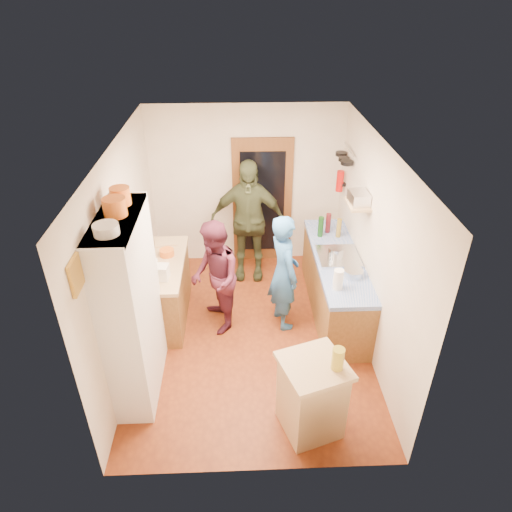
{
  "coord_description": "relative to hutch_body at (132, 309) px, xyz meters",
  "views": [
    {
      "loc": [
        -0.13,
        -4.71,
        4.14
      ],
      "look_at": [
        0.07,
        0.15,
        1.15
      ],
      "focal_mm": 32.0,
      "sensor_mm": 36.0,
      "label": 1
    }
  ],
  "objects": [
    {
      "name": "island_top",
      "position": [
        1.88,
        -0.7,
        -0.22
      ],
      "size": [
        0.79,
        0.79,
        0.05
      ],
      "primitive_type": "cube",
      "rotation": [
        0.0,
        0.0,
        0.33
      ],
      "color": "tan",
      "rests_on": "island_base"
    },
    {
      "name": "door_frame",
      "position": [
        1.55,
        2.77,
        -0.05
      ],
      "size": [
        0.95,
        0.06,
        2.1
      ],
      "primitive_type": "cube",
      "color": "brown",
      "rests_on": "ground"
    },
    {
      "name": "left_counter_top",
      "position": [
        0.1,
        1.25,
        -0.23
      ],
      "size": [
        0.64,
        1.44,
        0.05
      ],
      "primitive_type": "cube",
      "color": "tan",
      "rests_on": "left_counter_base"
    },
    {
      "name": "person_hob",
      "position": [
        1.78,
        1.04,
        -0.28
      ],
      "size": [
        0.55,
        0.69,
        1.65
      ],
      "primitive_type": "imported",
      "rotation": [
        0.0,
        0.0,
        1.86
      ],
      "color": "#2C61A2",
      "rests_on": "ground"
    },
    {
      "name": "pan_hang_b",
      "position": [
        2.7,
        2.35,
        0.8
      ],
      "size": [
        0.16,
        0.16,
        0.05
      ],
      "primitive_type": "cylinder",
      "color": "black",
      "rests_on": "pan_rail"
    },
    {
      "name": "pan_hang_c",
      "position": [
        2.7,
        2.55,
        0.81
      ],
      "size": [
        0.17,
        0.17,
        0.05
      ],
      "primitive_type": "cylinder",
      "color": "black",
      "rests_on": "pan_rail"
    },
    {
      "name": "hob",
      "position": [
        2.5,
        1.27,
        -0.18
      ],
      "size": [
        0.55,
        0.58,
        0.04
      ],
      "primitive_type": "cube",
      "color": "silver",
      "rests_on": "right_counter_top"
    },
    {
      "name": "bottle_a",
      "position": [
        2.35,
        1.88,
        -0.05
      ],
      "size": [
        0.1,
        0.1,
        0.31
      ],
      "primitive_type": "cylinder",
      "rotation": [
        0.0,
        0.0,
        -0.28
      ],
      "color": "#143F14",
      "rests_on": "right_counter_top"
    },
    {
      "name": "orange_pot_a",
      "position": [
        0.0,
        0.04,
        1.19
      ],
      "size": [
        0.22,
        0.22,
        0.18
      ],
      "primitive_type": "cylinder",
      "color": "orange",
      "rests_on": "hutch_top_shelf"
    },
    {
      "name": "fire_extinguisher",
      "position": [
        2.71,
        2.5,
        0.4
      ],
      "size": [
        0.11,
        0.11,
        0.32
      ],
      "primitive_type": "cylinder",
      "color": "red",
      "rests_on": "wall_right"
    },
    {
      "name": "pan_rail",
      "position": [
        2.76,
        2.33,
        0.95
      ],
      "size": [
        0.02,
        0.65,
        0.02
      ],
      "primitive_type": "cylinder",
      "rotation": [
        1.57,
        0.0,
        0.0
      ],
      "color": "silver",
      "rests_on": "wall_right"
    },
    {
      "name": "bottle_b",
      "position": [
        2.48,
        2.0,
        -0.05
      ],
      "size": [
        0.08,
        0.08,
        0.3
      ],
      "primitive_type": "cylinder",
      "rotation": [
        0.0,
        0.0,
        -0.09
      ],
      "color": "#591419",
      "rests_on": "right_counter_top"
    },
    {
      "name": "right_counter_base",
      "position": [
        2.5,
        1.3,
        -0.68
      ],
      "size": [
        0.6,
        2.2,
        0.84
      ],
      "primitive_type": "cube",
      "color": "brown",
      "rests_on": "ground"
    },
    {
      "name": "hutch_body",
      "position": [
        0.0,
        0.0,
        0.0
      ],
      "size": [
        0.4,
        1.2,
        2.2
      ],
      "primitive_type": "cube",
      "color": "silver",
      "rests_on": "ground"
    },
    {
      "name": "orange_bowl",
      "position": [
        0.18,
        1.43,
        -0.16
      ],
      "size": [
        0.21,
        0.21,
        0.09
      ],
      "primitive_type": "cylinder",
      "rotation": [
        0.0,
        0.0,
        -0.05
      ],
      "color": "orange",
      "rests_on": "left_counter_top"
    },
    {
      "name": "left_counter_base",
      "position": [
        0.1,
        1.25,
        -0.68
      ],
      "size": [
        0.6,
        1.4,
        0.85
      ],
      "primitive_type": "cube",
      "color": "brown",
      "rests_on": "ground"
    },
    {
      "name": "bottle_c",
      "position": [
        2.61,
        1.85,
        -0.06
      ],
      "size": [
        0.09,
        0.09,
        0.28
      ],
      "primitive_type": "cylinder",
      "rotation": [
        0.0,
        0.0,
        0.29
      ],
      "color": "olive",
      "rests_on": "right_counter_top"
    },
    {
      "name": "paper_towel",
      "position": [
        2.35,
        0.57,
        -0.07
      ],
      "size": [
        0.13,
        0.13,
        0.26
      ],
      "primitive_type": "cylinder",
      "rotation": [
        0.0,
        0.0,
        0.1
      ],
      "color": "white",
      "rests_on": "right_counter_top"
    },
    {
      "name": "ceiling",
      "position": [
        1.3,
        0.8,
        1.51
      ],
      "size": [
        3.0,
        4.0,
        0.02
      ],
      "primitive_type": "cube",
      "color": "silver",
      "rests_on": "ground"
    },
    {
      "name": "wall_right",
      "position": [
        2.81,
        0.8,
        0.2
      ],
      "size": [
        0.02,
        4.0,
        2.6
      ],
      "primitive_type": "cube",
      "color": "beige",
      "rests_on": "ground"
    },
    {
      "name": "person_back",
      "position": [
        1.32,
        2.26,
        -0.13
      ],
      "size": [
        1.18,
        0.57,
        1.95
      ],
      "primitive_type": "imported",
      "rotation": [
        0.0,
        0.0,
        -0.09
      ],
      "color": "#343A22",
      "rests_on": "ground"
    },
    {
      "name": "cutting_board",
      "position": [
        1.81,
        -0.67,
        -0.21
      ],
      "size": [
        0.42,
        0.38,
        0.02
      ],
      "primitive_type": "cube",
      "rotation": [
        0.0,
        0.0,
        0.33
      ],
      "color": "white",
      "rests_on": "island_top"
    },
    {
      "name": "pot_on_hob",
      "position": [
        2.45,
        1.25,
        -0.09
      ],
      "size": [
        0.2,
        0.2,
        0.13
      ],
      "primitive_type": "cylinder",
      "color": "silver",
      "rests_on": "hob"
    },
    {
      "name": "radio",
      "position": [
        2.67,
        1.25,
        0.69
      ],
      "size": [
        0.24,
        0.31,
        0.15
      ],
      "primitive_type": "cube",
      "rotation": [
        0.0,
        0.0,
        0.06
      ],
      "color": "silver",
      "rests_on": "wall_shelf"
    },
    {
      "name": "person_left",
      "position": [
        0.86,
        1.06,
        -0.31
      ],
      "size": [
        0.77,
        0.89,
        1.58
      ],
      "primitive_type": "imported",
      "rotation": [
        0.0,
        0.0,
        -1.33
      ],
      "color": "#4B1B2B",
      "rests_on": "ground"
    },
    {
      "name": "ext_bracket",
      "position": [
        2.77,
        2.5,
        0.35
      ],
      "size": [
        0.06,
        0.1,
        0.04
      ],
      "primitive_type": "cube",
      "color": "black",
      "rests_on": "wall_right"
    },
    {
      "name": "chopping_board",
      "position": [
        0.12,
        1.77,
        -0.19
      ],
      "size": [
        0.34,
        0.27,
        0.02
      ],
      "primitive_type": "cube",
      "rotation": [
        0.0,
        0.0,
        0.19
      ],
      "color": "tan",
      "rests_on": "left_counter_top"
    },
    {
      "name": "oil_jar",
      "position": [
        2.09,
        -0.76,
        -0.07
      ],
      "size": [
        0.15,
        0.15,
        0.24
      ],
      "primitive_type": "cylinder",
      "rotation": [
        0.0,
        0.0,
        0.33
      ],
      "color": "#AD9E2D",
      "rests_on": "island_top"
    },
    {
      "name": "picture_frame",
      "position": [
        -0.18,
        -0.75,
        0.95
      ],
      "size": [
        0.03,
        0.25,
        0.3
      ],
      "primitive_type": "cube",
      "color": "gold",
      "rests_on": "wall_left"
    },
    {
      "name": "wall_shelf",
      "position": [
        2.67,
        1.25,
        0.6
      ],
      "size": [
        0.26,
        0.42,
        0.03
      ],
      "primitive_type": "cube",
      "color": "tan",
      "rests_on": "wall_right"
    },
    {
      "name": "floor",
      "position": [
        1.3,
        0.8,
        -1.11
      ],
      "size": [
        3.0,
        4.0,
        0.02
      ],
      "primitive_type": "cube",
      "color": "brown",
      "rests_on": "ground"
    },
    {
      "name": "toaster",
      "position": [
        0.15,
        0.87,
        -0.11
      ],
      "size": [
        0.27,
        0.2,
        0.19
      ],
      "primitive_type": "cube",
      "rotation": [
        0.0,
        0.0,
        -0.11
      ],
      "color": "white",
      "rests_on": "left_counter_top"
    },
    {
      "name": "mixing_bowl",
      "position": [
        2.6,
        0.83,
        -0.15
      ],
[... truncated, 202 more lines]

